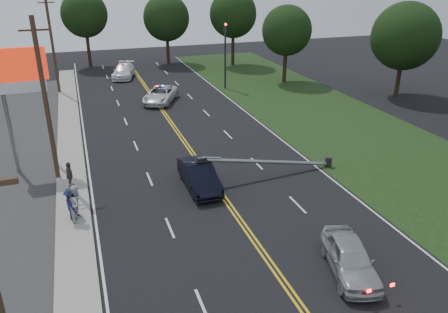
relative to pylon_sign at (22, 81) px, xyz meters
name	(u,v)px	position (x,y,z in m)	size (l,w,h in m)	color
ground	(267,258)	(10.50, -14.00, -6.00)	(120.00, 120.00, 0.00)	black
sidewalk	(72,189)	(2.10, -4.00, -5.94)	(1.80, 70.00, 0.12)	gray
grass_verge	(376,146)	(24.00, -4.00, -5.99)	(12.00, 80.00, 0.01)	black
centerline_yellow	(205,171)	(10.50, -4.00, -5.99)	(0.36, 80.00, 0.00)	gold
pylon_sign	(22,81)	(0.00, 0.00, 0.00)	(3.20, 0.35, 8.00)	gray
traffic_signal	(225,50)	(18.80, 16.00, -1.79)	(0.28, 0.41, 7.05)	#2D2D30
fallen_streetlight	(276,162)	(14.69, -6.00, -5.08)	(9.36, 0.44, 1.91)	#2D2D30
utility_pole_mid	(46,102)	(1.30, -2.00, -0.91)	(1.60, 0.28, 10.00)	#382619
utility_pole_far	(52,45)	(1.30, 20.00, -0.91)	(1.60, 0.28, 10.00)	#382619
tree_6	(84,14)	(5.24, 32.99, 0.80)	(5.95, 5.95, 9.79)	black
tree_7	(166,18)	(15.74, 31.62, 0.15)	(6.20, 6.20, 9.26)	black
tree_8	(233,14)	(23.96, 27.76, 0.73)	(6.24, 6.24, 9.87)	black
tree_9	(287,31)	(26.35, 16.58, -0.13)	(5.61, 5.61, 8.69)	black
tree_13	(405,36)	(34.79, 7.27, 0.11)	(6.70, 6.70, 9.46)	black
crashed_sedan	(199,176)	(9.50, -6.12, -5.21)	(1.67, 4.78, 1.57)	black
waiting_sedan	(350,258)	(13.53, -16.06, -5.25)	(1.76, 4.39, 1.49)	#A9ADB2
emergency_a	(160,95)	(10.92, 12.99, -5.24)	(2.52, 5.47, 1.52)	silver
emergency_b	(124,71)	(8.76, 24.90, -5.19)	(2.25, 5.54, 1.61)	white
bystander_a	(75,199)	(2.31, -7.21, -4.94)	(0.68, 0.45, 1.87)	#292B32
bystander_b	(77,203)	(2.39, -7.82, -4.87)	(0.98, 0.76, 2.02)	silver
bystander_c	(71,204)	(2.12, -7.71, -4.97)	(1.18, 0.68, 1.82)	#1B2145
bystander_d	(70,176)	(2.08, -3.96, -5.02)	(1.00, 0.42, 1.71)	#4E403E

